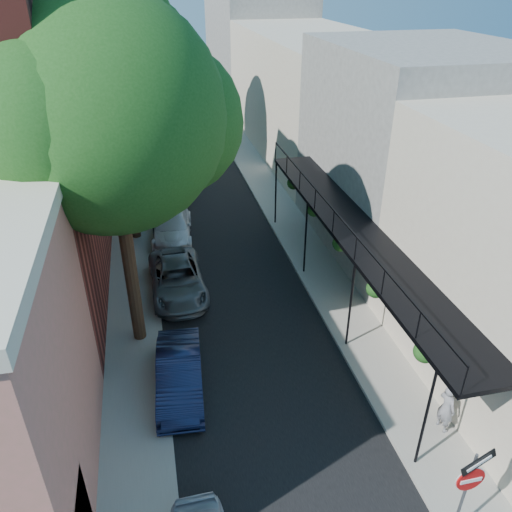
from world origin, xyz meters
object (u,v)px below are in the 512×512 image
parked_car_b (179,374)px  parked_car_d (172,226)px  parked_car_c (177,279)px  pedestrian (446,408)px  oak_far (125,37)px  sign_post (469,482)px  oak_mid (127,91)px  oak_near (124,118)px  parked_car_e (176,187)px  parked_car_f (160,166)px

parked_car_b → parked_car_d: bearing=91.2°
parked_car_c → pedestrian: 11.16m
oak_far → parked_car_b: bearing=-87.9°
parked_car_b → parked_car_c: (0.41, 5.58, -0.01)m
sign_post → parked_car_d: (-5.20, 16.69, -1.37)m
oak_mid → parked_car_d: oak_mid is taller
oak_near → parked_car_b: (0.77, -3.10, -7.23)m
oak_mid → parked_car_b: 12.82m
sign_post → parked_car_e: (-4.56, 21.87, -1.44)m
oak_near → parked_car_c: 7.74m
pedestrian → parked_car_d: bearing=16.3°
oak_mid → parked_car_f: size_ratio=2.81×
oak_mid → parked_car_f: 10.72m
oak_near → parked_car_d: size_ratio=2.48×
sign_post → parked_car_b: 8.56m
parked_car_c → oak_far: bearing=93.3°
parked_car_b → pedestrian: 7.91m
oak_mid → parked_car_c: size_ratio=2.20×
parked_car_c → parked_car_f: 13.96m
parked_car_f → pedestrian: (6.74, -22.81, 0.32)m
parked_car_d → parked_car_f: bearing=95.7°
oak_mid → pedestrian: 17.54m
oak_far → parked_car_c: (1.16, -14.53, -7.61)m
parked_car_b → parked_car_c: size_ratio=0.85×
parked_car_f → sign_post: bearing=-73.5°
parked_car_f → pedestrian: bearing=-68.7°
oak_near → parked_car_f: bearing=85.7°
parked_car_c → parked_car_e: bearing=84.2°
sign_post → oak_mid: size_ratio=0.29×
parked_car_c → parked_car_b: bearing=-95.5°
oak_mid → parked_car_d: bearing=-22.3°
oak_far → parked_car_d: bearing=-82.2°
oak_far → parked_car_f: (1.22, -0.57, -7.66)m
oak_far → parked_car_e: bearing=-66.2°
sign_post → oak_near: (-6.53, 9.29, 5.84)m
parked_car_c → pedestrian: (6.79, -8.85, 0.27)m
parked_car_f → oak_near: bearing=-89.4°
oak_near → parked_car_f: oak_near is taller
sign_post → parked_car_b: (-5.76, 6.18, -1.39)m
parked_car_b → parked_car_e: bearing=89.9°
oak_far → sign_post: bearing=-76.1°
oak_mid → oak_far: size_ratio=0.86×
sign_post → oak_near: oak_near is taller
oak_mid → oak_far: oak_far is taller
sign_post → oak_far: 27.80m
oak_mid → parked_car_e: oak_mid is taller
sign_post → parked_car_b: bearing=133.0°
parked_car_c → oak_near: bearing=-116.7°
parked_car_d → pedestrian: (6.64, -13.78, 0.25)m
oak_near → parked_car_d: oak_near is taller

